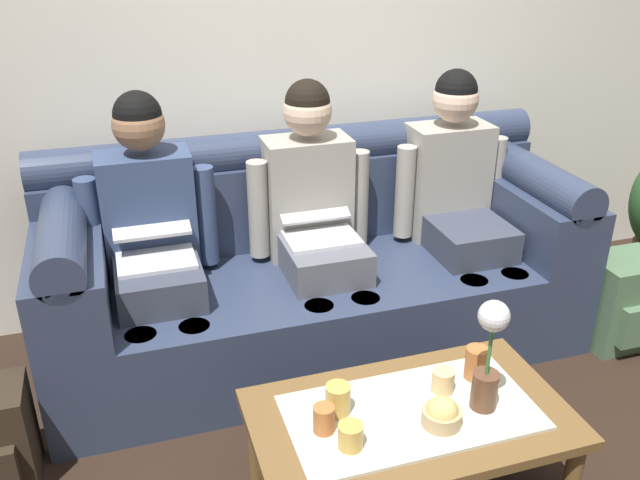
% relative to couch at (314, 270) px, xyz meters
% --- Properties ---
extents(back_wall_patterned, '(6.00, 0.12, 2.90)m').
position_rel_couch_xyz_m(back_wall_patterned, '(0.00, 0.53, 1.08)').
color(back_wall_patterned, silver).
rests_on(back_wall_patterned, ground_plane).
extents(couch, '(2.35, 0.88, 0.96)m').
position_rel_couch_xyz_m(couch, '(0.00, 0.00, 0.00)').
color(couch, '#2D3851').
rests_on(couch, ground_plane).
extents(person_left, '(0.56, 0.67, 1.22)m').
position_rel_couch_xyz_m(person_left, '(-0.70, -0.00, 0.29)').
color(person_left, '#383D4C').
rests_on(person_left, ground_plane).
extents(person_middle, '(0.56, 0.67, 1.22)m').
position_rel_couch_xyz_m(person_middle, '(0.00, -0.00, 0.29)').
color(person_middle, '#595B66').
rests_on(person_middle, ground_plane).
extents(person_right, '(0.56, 0.67, 1.22)m').
position_rel_couch_xyz_m(person_right, '(0.70, -0.00, 0.29)').
color(person_right, '#383D4C').
rests_on(person_right, ground_plane).
extents(coffee_table, '(1.03, 0.59, 0.39)m').
position_rel_couch_xyz_m(coffee_table, '(0.00, -1.06, -0.03)').
color(coffee_table, brown).
rests_on(coffee_table, ground_plane).
extents(flower_vase, '(0.10, 0.10, 0.39)m').
position_rel_couch_xyz_m(flower_vase, '(0.23, -1.11, 0.22)').
color(flower_vase, brown).
rests_on(flower_vase, coffee_table).
extents(snack_bowl, '(0.13, 0.13, 0.10)m').
position_rel_couch_xyz_m(snack_bowl, '(0.06, -1.14, 0.06)').
color(snack_bowl, tan).
rests_on(snack_bowl, coffee_table).
extents(cup_near_left, '(0.08, 0.08, 0.10)m').
position_rel_couch_xyz_m(cup_near_left, '(-0.23, -0.99, 0.07)').
color(cup_near_left, gold).
rests_on(cup_near_left, coffee_table).
extents(cup_near_right, '(0.08, 0.08, 0.08)m').
position_rel_couch_xyz_m(cup_near_right, '(-0.24, -1.15, 0.06)').
color(cup_near_right, gold).
rests_on(cup_near_right, coffee_table).
extents(cup_far_center, '(0.08, 0.08, 0.12)m').
position_rel_couch_xyz_m(cup_far_center, '(0.28, -0.96, 0.08)').
color(cup_far_center, '#B26633').
rests_on(cup_far_center, coffee_table).
extents(cup_far_left, '(0.07, 0.07, 0.09)m').
position_rel_couch_xyz_m(cup_far_left, '(-0.30, -1.06, 0.06)').
color(cup_far_left, '#B26633').
rests_on(cup_far_left, coffee_table).
extents(cup_far_right, '(0.08, 0.08, 0.08)m').
position_rel_couch_xyz_m(cup_far_right, '(0.14, -0.99, 0.06)').
color(cup_far_right, '#DBB77A').
rests_on(cup_far_right, coffee_table).
extents(backpack_right, '(0.33, 0.31, 0.43)m').
position_rel_couch_xyz_m(backpack_right, '(1.36, -0.45, -0.16)').
color(backpack_right, '#4C6B4C').
rests_on(backpack_right, ground_plane).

